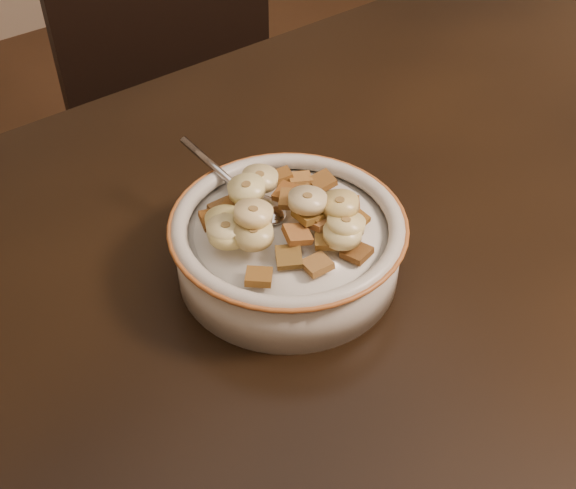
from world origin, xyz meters
TOP-DOWN VIEW (x-y plane):
  - table at (0.00, 0.00)m, footprint 1.40×0.90m
  - chair at (0.07, 0.61)m, footprint 0.44×0.44m
  - cereal_bowl at (-0.20, 0.09)m, footprint 0.19×0.19m
  - milk at (-0.20, 0.09)m, footprint 0.16×0.16m
  - spoon at (-0.21, 0.12)m, footprint 0.04×0.05m
  - cereal_square_0 at (-0.18, 0.09)m, footprint 0.02×0.02m
  - cereal_square_1 at (-0.18, 0.03)m, footprint 0.02×0.02m
  - cereal_square_2 at (-0.17, 0.14)m, footprint 0.03×0.03m
  - cereal_square_3 at (-0.16, 0.13)m, footprint 0.03×0.03m
  - cereal_square_4 at (-0.19, 0.07)m, footprint 0.02×0.02m
  - cereal_square_5 at (-0.24, 0.14)m, footprint 0.02×0.02m
  - cereal_square_6 at (-0.19, 0.07)m, footprint 0.03×0.03m
  - cereal_square_7 at (-0.20, 0.07)m, footprint 0.02×0.02m
  - cereal_square_8 at (-0.26, 0.05)m, footprint 0.03×0.03m
  - cereal_square_9 at (-0.17, 0.07)m, footprint 0.02×0.02m
  - cereal_square_10 at (-0.19, 0.11)m, footprint 0.03×0.03m
  - cereal_square_11 at (-0.16, 0.06)m, footprint 0.02×0.02m
  - cereal_square_12 at (-0.23, 0.05)m, footprint 0.03×0.03m
  - cereal_square_13 at (-0.19, 0.10)m, footprint 0.03×0.03m
  - cereal_square_14 at (-0.15, 0.08)m, footprint 0.03×0.03m
  - cereal_square_15 at (-0.22, 0.03)m, footprint 0.02×0.02m
  - cereal_square_16 at (-0.23, 0.10)m, footprint 0.03×0.03m
  - cereal_square_17 at (-0.20, 0.05)m, footprint 0.03×0.03m
  - cereal_square_18 at (-0.15, 0.11)m, footprint 0.02×0.02m
  - cereal_square_19 at (-0.21, 0.06)m, footprint 0.03×0.03m
  - cereal_square_20 at (-0.23, 0.13)m, footprint 0.03×0.03m
  - cereal_square_21 at (-0.25, 0.13)m, footprint 0.02×0.03m
  - banana_slice_0 at (-0.24, 0.08)m, footprint 0.04×0.04m
  - banana_slice_1 at (-0.26, 0.10)m, footprint 0.04×0.04m
  - banana_slice_2 at (-0.22, 0.12)m, footprint 0.03×0.03m
  - banana_slice_3 at (-0.25, 0.11)m, footprint 0.04×0.04m
  - banana_slice_4 at (-0.18, 0.05)m, footprint 0.04×0.04m
  - banana_slice_5 at (-0.24, 0.09)m, footprint 0.04×0.03m
  - banana_slice_6 at (-0.19, 0.04)m, footprint 0.04×0.04m
  - banana_slice_7 at (-0.20, 0.14)m, footprint 0.04×0.04m
  - banana_slice_8 at (-0.17, 0.06)m, footprint 0.04×0.04m
  - banana_slice_9 at (-0.26, 0.10)m, footprint 0.04×0.04m
  - banana_slice_10 at (-0.19, 0.08)m, footprint 0.04×0.04m

SIDE VIEW (x-z plane):
  - chair at x=0.07m, z-range 0.00..0.86m
  - table at x=0.00m, z-range 0.71..0.75m
  - cereal_bowl at x=-0.20m, z-range 0.75..0.80m
  - milk at x=-0.20m, z-range 0.79..0.80m
  - spoon at x=-0.21m, z-range 0.79..0.81m
  - cereal_square_21 at x=-0.25m, z-range 0.80..0.81m
  - cereal_square_14 at x=-0.15m, z-range 0.80..0.81m
  - cereal_square_2 at x=-0.17m, z-range 0.80..0.81m
  - cereal_square_3 at x=-0.16m, z-range 0.80..0.81m
  - cereal_square_1 at x=-0.18m, z-range 0.80..0.81m
  - cereal_square_5 at x=-0.24m, z-range 0.80..0.81m
  - cereal_square_20 at x=-0.23m, z-range 0.80..0.81m
  - cereal_square_15 at x=-0.22m, z-range 0.80..0.81m
  - cereal_square_18 at x=-0.15m, z-range 0.80..0.81m
  - cereal_square_8 at x=-0.26m, z-range 0.80..0.81m
  - cereal_square_11 at x=-0.16m, z-range 0.80..0.81m
  - cereal_square_12 at x=-0.23m, z-range 0.80..0.81m
  - cereal_square_9 at x=-0.17m, z-range 0.80..0.81m
  - cereal_square_17 at x=-0.20m, z-range 0.81..0.81m
  - cereal_square_4 at x=-0.19m, z-range 0.81..0.82m
  - banana_slice_9 at x=-0.26m, z-range 0.81..0.82m
  - cereal_square_19 at x=-0.21m, z-range 0.81..0.82m
  - banana_slice_3 at x=-0.25m, z-range 0.81..0.82m
  - banana_slice_6 at x=-0.19m, z-range 0.81..0.82m
  - cereal_square_0 at x=-0.18m, z-range 0.81..0.82m
  - cereal_square_16 at x=-0.23m, z-range 0.81..0.82m
  - cereal_square_10 at x=-0.19m, z-range 0.81..0.82m
  - banana_slice_1 at x=-0.26m, z-range 0.81..0.82m
  - banana_slice_4 at x=-0.18m, z-range 0.81..0.83m
  - banana_slice_7 at x=-0.20m, z-range 0.81..0.82m
  - cereal_square_6 at x=-0.19m, z-range 0.81..0.82m
  - banana_slice_0 at x=-0.24m, z-range 0.81..0.82m
  - cereal_square_13 at x=-0.19m, z-range 0.81..0.82m
  - cereal_square_7 at x=-0.20m, z-range 0.81..0.82m
  - banana_slice_8 at x=-0.17m, z-range 0.82..0.83m
  - banana_slice_2 at x=-0.22m, z-range 0.82..0.83m
  - banana_slice_5 at x=-0.24m, z-range 0.82..0.83m
  - banana_slice_10 at x=-0.19m, z-range 0.82..0.84m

